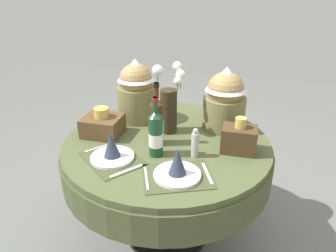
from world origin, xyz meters
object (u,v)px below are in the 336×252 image
place_setting_left (112,152)px  woven_basket_side_right (239,139)px  flower_vase (169,103)px  dining_table (167,159)px  wine_bottle_right (156,134)px  wine_bottle_left (157,122)px  pepper_mill (195,144)px  gift_tub_back_right (225,96)px  woven_basket_side_left (103,125)px  gift_tub_back_left (136,88)px  place_setting_right (177,169)px

place_setting_left → woven_basket_side_right: bearing=21.6°
woven_basket_side_right → flower_vase: bearing=161.6°
dining_table → wine_bottle_right: bearing=-94.2°
wine_bottle_left → pepper_mill: (0.24, -0.09, -0.06)m
place_setting_left → woven_basket_side_right: size_ratio=2.06×
wine_bottle_right → pepper_mill: 0.22m
gift_tub_back_right → woven_basket_side_left: gift_tub_back_right is taller
gift_tub_back_right → gift_tub_back_left: bearing=-178.1°
wine_bottle_right → woven_basket_side_right: (0.44, 0.16, -0.05)m
dining_table → place_setting_left: place_setting_left is taller
wine_bottle_left → wine_bottle_right: (0.03, -0.13, -0.01)m
wine_bottle_left → gift_tub_back_left: (-0.23, 0.31, 0.08)m
wine_bottle_right → gift_tub_back_right: 0.57m
gift_tub_back_left → dining_table: bearing=-42.2°
dining_table → gift_tub_back_right: 0.54m
wine_bottle_left → dining_table: bearing=52.6°
dining_table → gift_tub_back_right: gift_tub_back_right is taller
flower_vase → gift_tub_back_left: flower_vase is taller
wine_bottle_right → gift_tub_back_left: (-0.26, 0.44, 0.09)m
dining_table → place_setting_right: 0.43m
pepper_mill → place_setting_right: bearing=-103.3°
dining_table → wine_bottle_left: size_ratio=3.39×
wine_bottle_right → woven_basket_side_left: size_ratio=1.48×
flower_vase → woven_basket_side_right: (0.44, -0.15, -0.11)m
place_setting_left → woven_basket_side_left: size_ratio=1.84×
place_setting_left → gift_tub_back_right: gift_tub_back_right is taller
place_setting_right → gift_tub_back_right: bearing=75.4°
dining_table → woven_basket_side_right: 0.48m
woven_basket_side_left → gift_tub_back_left: bearing=64.9°
pepper_mill → gift_tub_back_right: gift_tub_back_right is taller
wine_bottle_right → woven_basket_side_left: wine_bottle_right is taller
place_setting_right → gift_tub_back_left: gift_tub_back_left is taller
flower_vase → wine_bottle_right: flower_vase is taller
place_setting_left → flower_vase: bearing=61.9°
place_setting_right → wine_bottle_left: (-0.19, 0.31, 0.10)m
wine_bottle_right → dining_table: bearing=85.8°
place_setting_left → wine_bottle_left: bearing=50.7°
pepper_mill → wine_bottle_right: bearing=-170.5°
woven_basket_side_right → wine_bottle_left: bearing=-176.3°
gift_tub_back_right → woven_basket_side_right: bearing=-69.0°
place_setting_left → wine_bottle_right: (0.22, 0.10, 0.09)m
wine_bottle_right → pepper_mill: (0.21, 0.04, -0.05)m
wine_bottle_left → woven_basket_side_left: size_ratio=1.63×
gift_tub_back_right → woven_basket_side_right: gift_tub_back_right is taller
flower_vase → place_setting_right: bearing=-71.3°
wine_bottle_right → gift_tub_back_right: size_ratio=0.84×
dining_table → flower_vase: size_ratio=2.83×
gift_tub_back_left → woven_basket_side_right: gift_tub_back_left is taller
place_setting_right → pepper_mill: (0.05, 0.21, 0.03)m
pepper_mill → woven_basket_side_left: 0.62m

